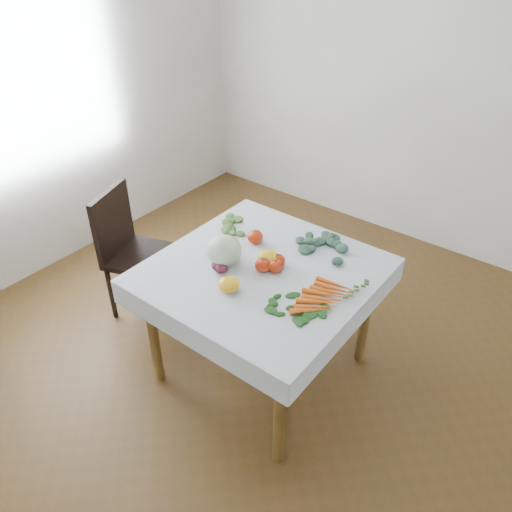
% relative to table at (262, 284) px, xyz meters
% --- Properties ---
extents(ground, '(4.00, 4.00, 0.00)m').
position_rel_table_xyz_m(ground, '(0.00, 0.00, -0.65)').
color(ground, brown).
extents(back_wall, '(4.00, 0.04, 2.70)m').
position_rel_table_xyz_m(back_wall, '(0.00, 2.00, 0.70)').
color(back_wall, white).
rests_on(back_wall, ground).
extents(left_wall, '(0.04, 4.00, 2.70)m').
position_rel_table_xyz_m(left_wall, '(-2.00, 0.00, 0.70)').
color(left_wall, white).
rests_on(left_wall, ground).
extents(table, '(1.00, 1.00, 0.75)m').
position_rel_table_xyz_m(table, '(0.00, 0.00, 0.00)').
color(table, brown).
rests_on(table, ground).
extents(tablecloth, '(1.12, 1.12, 0.01)m').
position_rel_table_xyz_m(tablecloth, '(0.00, 0.00, 0.10)').
color(tablecloth, white).
rests_on(tablecloth, table).
extents(chair, '(0.51, 0.51, 0.89)m').
position_rel_table_xyz_m(chair, '(-1.07, -0.05, -0.14)').
color(chair, black).
rests_on(chair, ground).
extents(cabbage, '(0.21, 0.21, 0.17)m').
position_rel_table_xyz_m(cabbage, '(-0.19, -0.08, 0.19)').
color(cabbage, beige).
rests_on(cabbage, tablecloth).
extents(tomato_a, '(0.12, 0.12, 0.08)m').
position_rel_table_xyz_m(tomato_a, '(-0.19, 0.18, 0.14)').
color(tomato_a, red).
rests_on(tomato_a, tablecloth).
extents(tomato_b, '(0.09, 0.09, 0.08)m').
position_rel_table_xyz_m(tomato_b, '(0.01, -0.01, 0.14)').
color(tomato_b, red).
rests_on(tomato_b, tablecloth).
extents(tomato_c, '(0.11, 0.11, 0.07)m').
position_rel_table_xyz_m(tomato_c, '(0.05, 0.07, 0.14)').
color(tomato_c, red).
rests_on(tomato_c, tablecloth).
extents(tomato_d, '(0.09, 0.09, 0.07)m').
position_rel_table_xyz_m(tomato_d, '(0.07, 0.03, 0.14)').
color(tomato_d, red).
rests_on(tomato_d, tablecloth).
extents(heirloom_back, '(0.15, 0.15, 0.09)m').
position_rel_table_xyz_m(heirloom_back, '(0.00, 0.05, 0.15)').
color(heirloom_back, yellow).
rests_on(heirloom_back, tablecloth).
extents(heirloom_front, '(0.14, 0.14, 0.08)m').
position_rel_table_xyz_m(heirloom_front, '(-0.03, -0.25, 0.14)').
color(heirloom_front, yellow).
rests_on(heirloom_front, tablecloth).
extents(onion_a, '(0.09, 0.09, 0.06)m').
position_rel_table_xyz_m(onion_a, '(-0.18, -0.15, 0.13)').
color(onion_a, '#571939').
rests_on(onion_a, tablecloth).
extents(onion_b, '(0.07, 0.07, 0.06)m').
position_rel_table_xyz_m(onion_b, '(-0.16, -0.15, 0.13)').
color(onion_b, '#571939').
rests_on(onion_b, tablecloth).
extents(tomatillo_cluster, '(0.16, 0.10, 0.04)m').
position_rel_table_xyz_m(tomatillo_cluster, '(-0.30, 0.02, 0.12)').
color(tomatillo_cluster, '#AABB6C').
rests_on(tomatillo_cluster, tablecloth).
extents(carrot_bunch, '(0.22, 0.36, 0.03)m').
position_rel_table_xyz_m(carrot_bunch, '(0.39, -0.01, 0.12)').
color(carrot_bunch, orange).
rests_on(carrot_bunch, tablecloth).
extents(kale_bunch, '(0.29, 0.22, 0.04)m').
position_rel_table_xyz_m(kale_bunch, '(0.16, 0.38, 0.12)').
color(kale_bunch, '#395E4C').
rests_on(kale_bunch, tablecloth).
extents(basil_bunch, '(0.26, 0.22, 0.01)m').
position_rel_table_xyz_m(basil_bunch, '(0.32, -0.14, 0.11)').
color(basil_bunch, '#184D18').
rests_on(basil_bunch, tablecloth).
extents(dill_bunch, '(0.26, 0.19, 0.03)m').
position_rel_table_xyz_m(dill_bunch, '(-0.39, 0.25, 0.12)').
color(dill_bunch, '#4F803A').
rests_on(dill_bunch, tablecloth).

